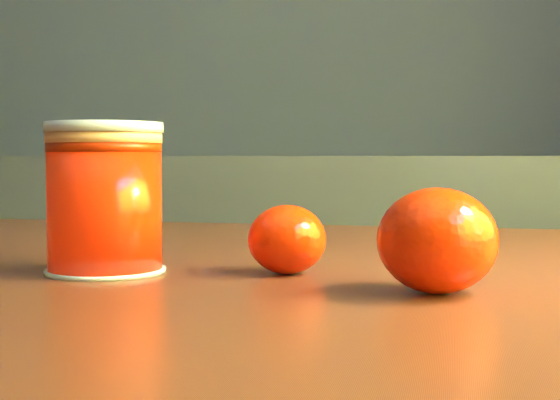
# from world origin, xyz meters

# --- Properties ---
(juice_glass) EXTENTS (0.09, 0.09, 0.11)m
(juice_glass) POSITION_xyz_m (0.86, 0.28, 0.87)
(juice_glass) COLOR #FD2205
(juice_glass) RESTS_ON table
(orange_front) EXTENTS (0.08, 0.08, 0.07)m
(orange_front) POSITION_xyz_m (1.09, 0.22, 0.84)
(orange_front) COLOR #FF2B05
(orange_front) RESTS_ON table
(orange_back) EXTENTS (0.07, 0.07, 0.05)m
(orange_back) POSITION_xyz_m (0.99, 0.29, 0.84)
(orange_back) COLOR #FF2B05
(orange_back) RESTS_ON table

